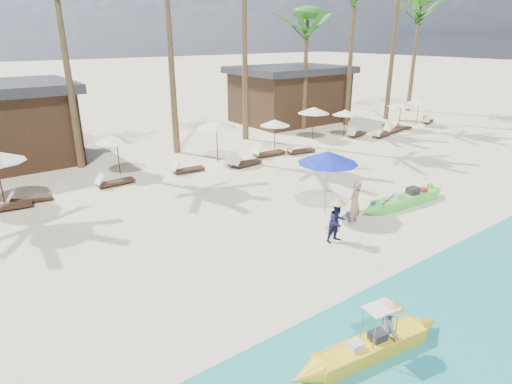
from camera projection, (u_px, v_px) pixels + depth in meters
ground at (312, 252)px, 13.98m from camera, size 240.00×240.00×0.00m
wet_sand_strip at (457, 332)px, 10.21m from camera, size 240.00×4.50×0.01m
green_canoe at (405, 200)px, 17.74m from camera, size 5.42×0.95×0.69m
yellow_canoe at (371, 347)px, 9.44m from camera, size 4.54×1.00×1.18m
tourist at (355, 203)px, 15.78m from camera, size 0.68×0.53×1.67m
vendor_green at (337, 222)px, 14.45m from camera, size 0.74×0.59×1.44m
vendor_yellow at (389, 325)px, 9.43m from camera, size 0.57×0.73×0.98m
blue_umbrella at (328, 157)px, 16.29m from camera, size 2.34×2.34×2.52m
lounger_4_left at (4, 206)px, 17.17m from camera, size 1.88×0.80×0.62m
lounger_4_right at (28, 198)px, 17.99m from camera, size 1.76×0.87×0.57m
resort_parasol_5 at (116, 138)px, 20.98m from camera, size 2.04×2.04×2.11m
lounger_5_left at (113, 182)px, 20.00m from camera, size 1.78×0.58×0.60m
resort_parasol_6 at (216, 124)px, 23.23m from camera, size 2.24×2.24×2.31m
lounger_6_left at (186, 169)px, 21.90m from camera, size 1.73×0.70×0.57m
lounger_6_right at (242, 162)px, 22.97m from camera, size 1.84×0.76×0.61m
resort_parasol_7 at (275, 123)px, 25.57m from camera, size 1.83×1.83×1.89m
lounger_7_left at (245, 163)px, 22.93m from camera, size 1.80×0.69×0.60m
lounger_7_right at (267, 153)px, 24.78m from camera, size 2.02×0.75×0.67m
resort_parasol_8 at (314, 110)px, 28.20m from camera, size 2.11×2.11×2.17m
lounger_8_left at (300, 150)px, 25.40m from camera, size 1.83×0.85×0.60m
resort_parasol_9 at (345, 112)px, 29.22m from camera, size 1.77×1.77×1.83m
lounger_9_left at (356, 134)px, 29.54m from camera, size 2.01×1.01×0.66m
lounger_9_right at (381, 135)px, 29.33m from camera, size 1.74×0.75×0.57m
resort_parasol_10 at (401, 104)px, 31.26m from camera, size 2.05×2.05×2.11m
lounger_10_left at (392, 130)px, 30.71m from camera, size 2.02×0.86×0.66m
lounger_10_right at (400, 127)px, 31.64m from camera, size 1.77×1.00×0.57m
resort_parasol_11 at (419, 101)px, 32.84m from camera, size 1.98×1.98×2.04m
lounger_11_left at (428, 121)px, 33.97m from camera, size 1.80×1.08×0.59m
palm_6 at (307, 28)px, 29.63m from camera, size 2.08×2.08×8.51m
palm_9 at (419, 17)px, 36.95m from camera, size 2.08×2.08×9.82m
pavilion_east at (290, 94)px, 34.21m from camera, size 8.80×6.60×4.30m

